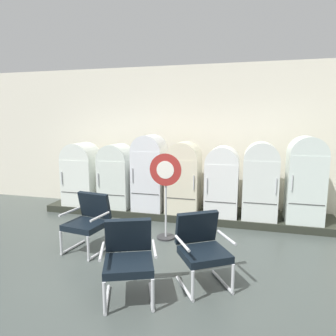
% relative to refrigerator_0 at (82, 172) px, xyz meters
% --- Properties ---
extents(ground, '(12.00, 10.00, 0.05)m').
position_rel_refrigerator_0_xyz_m(ground, '(2.32, -2.90, -0.90)').
color(ground, '#404845').
extents(back_wall, '(11.76, 0.12, 3.23)m').
position_rel_refrigerator_0_xyz_m(back_wall, '(2.32, 0.76, 0.75)').
color(back_wall, silver).
rests_on(back_wall, ground).
extents(display_plinth, '(6.06, 0.95, 0.15)m').
position_rel_refrigerator_0_xyz_m(display_plinth, '(2.32, 0.13, -0.80)').
color(display_plinth, '#292D24').
rests_on(display_plinth, ground).
extents(refrigerator_0, '(0.72, 0.65, 1.40)m').
position_rel_refrigerator_0_xyz_m(refrigerator_0, '(0.00, 0.00, 0.00)').
color(refrigerator_0, white).
rests_on(refrigerator_0, display_plinth).
extents(refrigerator_1, '(0.67, 0.65, 1.39)m').
position_rel_refrigerator_0_xyz_m(refrigerator_1, '(0.86, 0.00, -0.00)').
color(refrigerator_1, silver).
rests_on(refrigerator_1, display_plinth).
extents(refrigerator_2, '(0.64, 0.64, 1.59)m').
position_rel_refrigerator_0_xyz_m(refrigerator_2, '(1.62, -0.00, 0.12)').
color(refrigerator_2, white).
rests_on(refrigerator_2, display_plinth).
extents(refrigerator_3, '(0.67, 0.65, 1.46)m').
position_rel_refrigerator_0_xyz_m(refrigerator_3, '(2.35, 0.00, 0.04)').
color(refrigerator_3, beige).
rests_on(refrigerator_3, display_plinth).
extents(refrigerator_4, '(0.64, 0.63, 1.39)m').
position_rel_refrigerator_0_xyz_m(refrigerator_4, '(3.14, -0.01, 0.01)').
color(refrigerator_4, white).
rests_on(refrigerator_4, display_plinth).
extents(refrigerator_5, '(0.65, 0.63, 1.49)m').
position_rel_refrigerator_0_xyz_m(refrigerator_5, '(3.87, -0.01, 0.06)').
color(refrigerator_5, silver).
rests_on(refrigerator_5, display_plinth).
extents(refrigerator_6, '(0.65, 0.63, 1.61)m').
position_rel_refrigerator_0_xyz_m(refrigerator_6, '(4.68, -0.01, 0.13)').
color(refrigerator_6, silver).
rests_on(refrigerator_6, display_plinth).
extents(armchair_left, '(0.69, 0.69, 0.90)m').
position_rel_refrigerator_0_xyz_m(armchair_left, '(1.21, -1.89, -0.37)').
color(armchair_left, silver).
rests_on(armchair_left, ground).
extents(armchair_right, '(0.80, 0.82, 0.90)m').
position_rel_refrigerator_0_xyz_m(armchair_right, '(3.11, -2.44, -0.37)').
color(armchair_right, silver).
rests_on(armchair_right, ground).
extents(armchair_center, '(0.76, 0.78, 0.90)m').
position_rel_refrigerator_0_xyz_m(armchair_center, '(2.32, -2.93, -0.37)').
color(armchair_center, silver).
rests_on(armchair_center, ground).
extents(sign_stand, '(0.55, 0.32, 1.50)m').
position_rel_refrigerator_0_xyz_m(sign_stand, '(2.29, -1.15, -0.07)').
color(sign_stand, '#2D2D30').
rests_on(sign_stand, ground).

